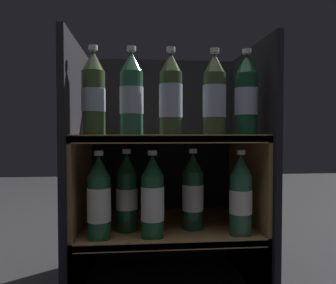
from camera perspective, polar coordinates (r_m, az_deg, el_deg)
name	(u,v)px	position (r m, az deg, el deg)	size (l,w,h in m)	color
fridge_back_wall	(162,160)	(1.35, -1.10, -3.24)	(0.63, 0.02, 0.82)	black
fridge_side_left	(77,167)	(1.15, -15.56, -4.21)	(0.02, 0.46, 0.82)	black
fridge_side_right	(251,165)	(1.20, 14.31, -3.95)	(0.02, 0.46, 0.82)	black
shelf_lower	(167,235)	(1.17, -0.25, -15.90)	(0.59, 0.42, 0.22)	#9E7547
shelf_upper	(167,176)	(1.13, -0.26, -5.98)	(0.59, 0.42, 0.52)	#9E7547
bottle_upper_front_0	(93,95)	(0.99, -12.86, 7.97)	(0.07, 0.07, 0.26)	#384C28
bottle_upper_front_1	(132,96)	(0.98, -6.36, 8.03)	(0.07, 0.07, 0.26)	#285B42
bottle_upper_front_2	(170,96)	(0.98, 0.27, 7.96)	(0.07, 0.07, 0.26)	#384C28
bottle_upper_front_3	(214,97)	(1.00, 8.08, 7.81)	(0.07, 0.07, 0.26)	#384C28
bottle_upper_front_4	(246,97)	(1.03, 13.47, 7.66)	(0.07, 0.07, 0.26)	#144228
bottle_lower_front_0	(99,200)	(1.00, -11.94, -9.81)	(0.07, 0.07, 0.26)	#194C2D
bottle_lower_front_1	(153,199)	(0.99, -2.71, -9.85)	(0.07, 0.07, 0.26)	#194C2D
bottle_lower_front_2	(241,197)	(1.04, 12.54, -9.28)	(0.07, 0.07, 0.26)	#285B42
bottle_lower_back_0	(127,194)	(1.07, -7.19, -8.93)	(0.07, 0.07, 0.26)	#144228
bottle_lower_back_1	(193,193)	(1.08, 4.35, -8.83)	(0.07, 0.07, 0.26)	#144228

